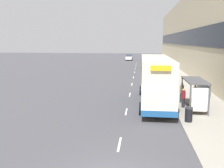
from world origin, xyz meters
TOP-DOWN VIEW (x-y plane):
  - pavement at (6.50, 38.50)m, footprint 5.00×93.00m
  - terrace_facade at (10.49, 38.50)m, footprint 3.10×93.00m
  - lane_mark_0 at (0.00, 3.77)m, footprint 0.12×2.00m
  - lane_mark_1 at (0.00, 10.43)m, footprint 0.12×2.00m
  - lane_mark_2 at (0.00, 17.09)m, footprint 0.12×2.00m
  - lane_mark_3 at (0.00, 23.75)m, footprint 0.12×2.00m
  - lane_mark_4 at (0.00, 30.41)m, footprint 0.12×2.00m
  - lane_mark_5 at (0.00, 37.07)m, footprint 0.12×2.00m
  - lane_mark_6 at (0.00, 43.73)m, footprint 0.12×2.00m
  - lane_mark_7 at (0.00, 50.39)m, footprint 0.12×2.00m
  - lane_mark_8 at (0.00, 57.05)m, footprint 0.12×2.00m
  - bus_shelter at (5.77, 11.12)m, footprint 1.60×4.20m
  - double_decker_bus_near at (2.47, 13.23)m, footprint 2.85×11.37m
  - car_0 at (-2.46, 66.80)m, footprint 2.05×4.40m
  - car_1 at (2.82, 46.92)m, footprint 1.92×3.81m
  - pedestrian_1 at (6.93, 12.17)m, footprint 0.36×0.36m
  - pedestrian_2 at (4.80, 11.84)m, footprint 0.32×0.32m
  - pedestrian_3 at (6.25, 14.16)m, footprint 0.31×0.31m
  - pedestrian_4 at (4.94, 13.65)m, footprint 0.36×0.36m
  - litter_bin at (4.55, 7.93)m, footprint 0.55×0.55m

SIDE VIEW (x-z plane):
  - lane_mark_0 at x=0.00m, z-range 0.00..0.01m
  - lane_mark_1 at x=0.00m, z-range 0.00..0.01m
  - lane_mark_2 at x=0.00m, z-range 0.00..0.01m
  - lane_mark_3 at x=0.00m, z-range 0.00..0.01m
  - lane_mark_4 at x=0.00m, z-range 0.00..0.01m
  - lane_mark_5 at x=0.00m, z-range 0.00..0.01m
  - lane_mark_6 at x=0.00m, z-range 0.00..0.01m
  - lane_mark_7 at x=0.00m, z-range 0.00..0.01m
  - lane_mark_8 at x=0.00m, z-range 0.00..0.01m
  - pavement at x=6.50m, z-range 0.00..0.14m
  - litter_bin at x=4.55m, z-range 0.14..1.19m
  - car_1 at x=2.82m, z-range -0.01..1.74m
  - car_0 at x=-2.46m, z-range -0.02..1.80m
  - pedestrian_3 at x=6.25m, z-range 0.16..1.74m
  - pedestrian_2 at x=4.80m, z-range 0.16..1.79m
  - pedestrian_1 at x=6.93m, z-range 0.16..1.98m
  - pedestrian_4 at x=4.94m, z-range 0.16..1.99m
  - bus_shelter at x=5.77m, z-range 0.64..3.12m
  - double_decker_bus_near at x=2.47m, z-range 0.14..4.44m
  - terrace_facade at x=10.49m, z-range 0.00..14.07m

